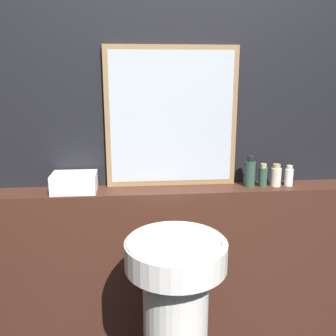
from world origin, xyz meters
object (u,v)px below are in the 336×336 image
object	(u,v)px
pedestal_sink	(176,324)
body_wash_bottle	(289,176)
towel_stack	(74,182)
shampoo_bottle	(250,173)
conditioner_bottle	(263,176)
lotion_bottle	(276,176)
mirror	(172,118)

from	to	relation	value
pedestal_sink	body_wash_bottle	size ratio (longest dim) A/B	8.46
towel_stack	body_wash_bottle	size ratio (longest dim) A/B	2.00
shampoo_bottle	body_wash_bottle	distance (m)	0.21
shampoo_bottle	conditioner_bottle	xyz separation A→B (m)	(0.07, 0.00, -0.02)
body_wash_bottle	pedestal_sink	bearing A→B (deg)	-145.72
lotion_bottle	mirror	bearing A→B (deg)	172.33
pedestal_sink	body_wash_bottle	distance (m)	0.93
towel_stack	conditioner_bottle	bearing A→B (deg)	0.00
conditioner_bottle	mirror	bearing A→B (deg)	171.20
pedestal_sink	shampoo_bottle	xyz separation A→B (m)	(0.43, 0.44, 0.54)
conditioner_bottle	lotion_bottle	distance (m)	0.07
shampoo_bottle	conditioner_bottle	bearing A→B (deg)	0.00
shampoo_bottle	body_wash_bottle	world-z (taller)	shampoo_bottle
lotion_bottle	conditioner_bottle	bearing A→B (deg)	180.00
mirror	body_wash_bottle	size ratio (longest dim) A/B	6.53
mirror	shampoo_bottle	world-z (taller)	mirror
pedestal_sink	towel_stack	distance (m)	0.82
shampoo_bottle	conditioner_bottle	distance (m)	0.07
mirror	towel_stack	xyz separation A→B (m)	(-0.49, -0.07, -0.31)
mirror	towel_stack	distance (m)	0.58
conditioner_bottle	lotion_bottle	world-z (taller)	conditioner_bottle
shampoo_bottle	conditioner_bottle	size ratio (longest dim) A/B	1.35
shampoo_bottle	lotion_bottle	xyz separation A→B (m)	(0.14, 0.00, -0.02)
pedestal_sink	towel_stack	bearing A→B (deg)	136.27
pedestal_sink	conditioner_bottle	size ratio (longest dim) A/B	7.57
towel_stack	shampoo_bottle	size ratio (longest dim) A/B	1.33
mirror	conditioner_bottle	world-z (taller)	mirror
mirror	conditioner_bottle	xyz separation A→B (m)	(0.47, -0.07, -0.30)
pedestal_sink	body_wash_bottle	xyz separation A→B (m)	(0.64, 0.44, 0.52)
lotion_bottle	body_wash_bottle	distance (m)	0.07
conditioner_bottle	body_wash_bottle	distance (m)	0.14
conditioner_bottle	towel_stack	bearing A→B (deg)	-180.00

